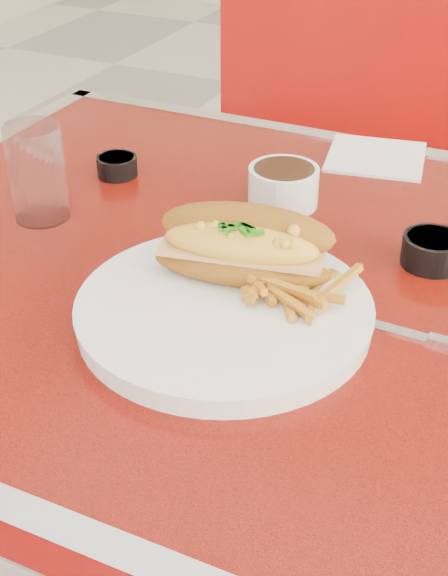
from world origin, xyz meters
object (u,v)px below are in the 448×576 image
at_px(booth_bench_far, 440,291).
at_px(gravy_ramekin, 283,185).
at_px(fork, 294,279).
at_px(sauce_cup_right, 432,249).
at_px(diner_table, 330,402).
at_px(mac_hoagie, 243,246).
at_px(water_tumbler, 37,173).
at_px(sauce_cup_left, 117,165).
at_px(dinner_plate, 224,311).
at_px(knife, 420,336).

distance_m(booth_bench_far, gravy_ramekin, 0.84).
relative_size(fork, sauce_cup_right, 1.65).
distance_m(diner_table, mac_hoagie, 0.24).
xyz_separation_m(mac_hoagie, fork, (0.05, 0.02, -0.03)).
xyz_separation_m(diner_table, water_tumbler, (-0.39, -0.00, 0.22)).
bearing_deg(water_tumbler, mac_hoagie, -9.71).
relative_size(sauce_cup_left, water_tumbler, 0.53).
relative_size(mac_hoagie, water_tumbler, 1.68).
distance_m(gravy_ramekin, water_tumbler, 0.31).
distance_m(mac_hoagie, sauce_cup_right, 0.22).
bearing_deg(dinner_plate, mac_hoagie, 95.17).
height_order(dinner_plate, water_tumbler, water_tumbler).
xyz_separation_m(booth_bench_far, gravy_ramekin, (-0.13, -0.65, 0.51)).
xyz_separation_m(dinner_plate, sauce_cup_right, (0.16, 0.20, 0.01)).
distance_m(booth_bench_far, knife, 1.00).
height_order(diner_table, gravy_ramekin, gravy_ramekin).
relative_size(mac_hoagie, knife, 1.14).
xyz_separation_m(mac_hoagie, sauce_cup_right, (0.17, 0.14, -0.04)).
relative_size(dinner_plate, water_tumbler, 2.62).
bearing_deg(knife, water_tumbler, 175.16).
bearing_deg(sauce_cup_left, water_tumbler, -98.09).
bearing_deg(knife, fork, 174.33).
xyz_separation_m(booth_bench_far, sauce_cup_left, (-0.37, -0.67, 0.50)).
distance_m(dinner_plate, water_tumbler, 0.32).
distance_m(sauce_cup_left, sauce_cup_right, 0.45).
relative_size(booth_bench_far, water_tumbler, 10.06).
distance_m(dinner_plate, fork, 0.09).
bearing_deg(diner_table, booth_bench_far, 90.00).
xyz_separation_m(dinner_plate, water_tumbler, (-0.30, 0.11, 0.05)).
bearing_deg(gravy_ramekin, water_tumbler, -148.18).
distance_m(booth_bench_far, water_tumbler, 1.05).
xyz_separation_m(diner_table, knife, (0.10, -0.05, 0.16)).
height_order(sauce_cup_right, water_tumbler, water_tumbler).
xyz_separation_m(dinner_plate, knife, (0.19, 0.06, -0.01)).
distance_m(fork, gravy_ramekin, 0.22).
bearing_deg(gravy_ramekin, diner_table, -50.45).
relative_size(diner_table, dinner_plate, 3.94).
bearing_deg(gravy_ramekin, dinner_plate, -80.93).
bearing_deg(gravy_ramekin, sauce_cup_left, -176.20).
distance_m(diner_table, booth_bench_far, 0.87).
bearing_deg(sauce_cup_right, knife, -81.12).
xyz_separation_m(dinner_plate, fork, (0.05, 0.07, 0.01)).
height_order(booth_bench_far, sauce_cup_left, booth_bench_far).
bearing_deg(gravy_ramekin, knife, -42.91).
distance_m(dinner_plate, mac_hoagie, 0.07).
height_order(water_tumbler, knife, water_tumbler).
height_order(fork, knife, fork).
height_order(fork, gravy_ramekin, gravy_ramekin).
relative_size(sauce_cup_right, water_tumbler, 0.67).
distance_m(dinner_plate, sauce_cup_left, 0.38).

